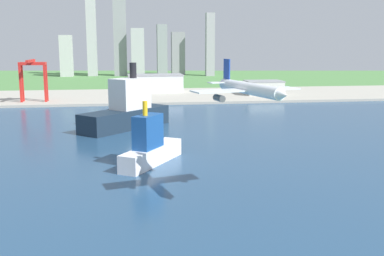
{
  "coord_description": "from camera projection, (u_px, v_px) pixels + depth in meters",
  "views": [
    {
      "loc": [
        -45.99,
        -27.43,
        60.24
      ],
      "look_at": [
        -17.45,
        171.44,
        23.1
      ],
      "focal_mm": 43.55,
      "sensor_mm": 36.0,
      "label": 1
    }
  ],
  "objects": [
    {
      "name": "ground_plane",
      "position": [
        191.0,
        127.0,
        336.09
      ],
      "size": [
        2400.0,
        2400.0,
        0.0
      ],
      "primitive_type": "plane",
      "color": "#4E8344"
    },
    {
      "name": "water_bay",
      "position": [
        205.0,
        144.0,
        277.67
      ],
      "size": [
        840.0,
        360.0,
        0.15
      ],
      "primitive_type": "cube",
      "color": "navy",
      "rests_on": "ground"
    },
    {
      "name": "industrial_pier",
      "position": [
        167.0,
        96.0,
        520.8
      ],
      "size": [
        840.0,
        140.0,
        2.5
      ],
      "primitive_type": "cube",
      "color": "#A9A698",
      "rests_on": "ground"
    },
    {
      "name": "airplane_landing",
      "position": [
        250.0,
        89.0,
        169.72
      ],
      "size": [
        42.68,
        46.35,
        14.44
      ],
      "color": "white"
    },
    {
      "name": "ferry_boat",
      "position": [
        150.0,
        146.0,
        230.84
      ],
      "size": [
        33.91,
        45.31,
        32.33
      ],
      "color": "white",
      "rests_on": "water_bay"
    },
    {
      "name": "cargo_ship",
      "position": [
        127.0,
        110.0,
        328.19
      ],
      "size": [
        64.8,
        65.66,
        45.87
      ],
      "color": "#192838",
      "rests_on": "water_bay"
    },
    {
      "name": "port_crane_red",
      "position": [
        33.0,
        72.0,
        452.81
      ],
      "size": [
        25.43,
        35.31,
        41.32
      ],
      "color": "red",
      "rests_on": "industrial_pier"
    },
    {
      "name": "warehouse_main",
      "position": [
        155.0,
        83.0,
        546.52
      ],
      "size": [
        63.85,
        34.09,
        20.58
      ],
      "color": "silver",
      "rests_on": "industrial_pier"
    },
    {
      "name": "warehouse_annex",
      "position": [
        264.0,
        87.0,
        520.46
      ],
      "size": [
        40.84,
        28.53,
        15.53
      ],
      "color": "silver",
      "rests_on": "industrial_pier"
    },
    {
      "name": "distant_skyline",
      "position": [
        131.0,
        44.0,
        838.21
      ],
      "size": [
        273.31,
        56.65,
        159.3
      ],
      "color": "#B9BBBA",
      "rests_on": "ground"
    }
  ]
}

